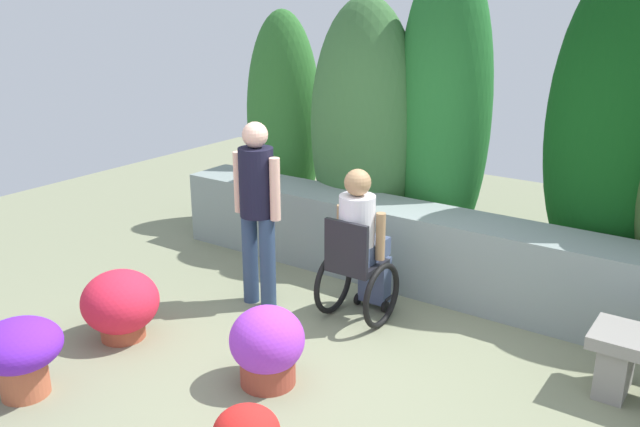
# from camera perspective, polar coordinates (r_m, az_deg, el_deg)

# --- Properties ---
(ground_plane) EXTENTS (12.32, 12.32, 0.00)m
(ground_plane) POSITION_cam_1_polar(r_m,az_deg,el_deg) (5.09, -0.39, -13.17)
(ground_plane) COLOR gray
(stone_retaining_wall) EXTENTS (5.50, 0.59, 0.76)m
(stone_retaining_wall) POSITION_cam_1_polar(r_m,az_deg,el_deg) (6.32, 8.94, -3.10)
(stone_retaining_wall) COLOR gray
(stone_retaining_wall) RESTS_ON ground
(hedge_backdrop) EXTENTS (5.75, 1.17, 3.11)m
(hedge_backdrop) POSITION_cam_1_polar(r_m,az_deg,el_deg) (6.49, 15.46, 6.25)
(hedge_backdrop) COLOR #2E6B2B
(hedge_backdrop) RESTS_ON ground
(person_in_wheelchair) EXTENTS (0.53, 0.66, 1.33)m
(person_in_wheelchair) POSITION_cam_1_polar(r_m,az_deg,el_deg) (5.58, 3.43, -3.14)
(person_in_wheelchair) COLOR black
(person_in_wheelchair) RESTS_ON ground
(person_standing_companion) EXTENTS (0.49, 0.30, 1.65)m
(person_standing_companion) POSITION_cam_1_polar(r_m,az_deg,el_deg) (5.74, -5.41, 0.92)
(person_standing_companion) COLOR navy
(person_standing_companion) RESTS_ON ground
(flower_pot_terracotta_by_wall) EXTENTS (0.62, 0.62, 0.57)m
(flower_pot_terracotta_by_wall) POSITION_cam_1_polar(r_m,az_deg,el_deg) (5.61, -16.71, -7.50)
(flower_pot_terracotta_by_wall) COLOR #A54B32
(flower_pot_terracotta_by_wall) RESTS_ON ground
(flower_pot_red_accent) EXTENTS (0.58, 0.58, 0.55)m
(flower_pot_red_accent) POSITION_cam_1_polar(r_m,az_deg,el_deg) (5.07, -24.30, -10.72)
(flower_pot_red_accent) COLOR #B85C3D
(flower_pot_red_accent) RESTS_ON ground
(flower_pot_small_foreground) EXTENTS (0.53, 0.53, 0.58)m
(flower_pot_small_foreground) POSITION_cam_1_polar(r_m,az_deg,el_deg) (4.80, -4.54, -11.25)
(flower_pot_small_foreground) COLOR #9F4130
(flower_pot_small_foreground) RESTS_ON ground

